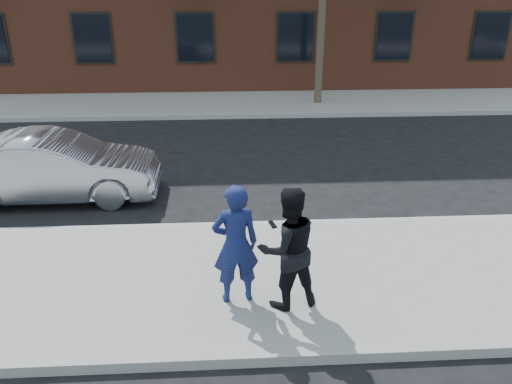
{
  "coord_description": "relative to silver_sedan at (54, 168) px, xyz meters",
  "views": [
    {
      "loc": [
        1.26,
        -6.62,
        4.29
      ],
      "look_at": [
        1.66,
        0.4,
        1.25
      ],
      "focal_mm": 35.0,
      "sensor_mm": 36.0,
      "label": 1
    }
  ],
  "objects": [
    {
      "name": "near_sidewalk",
      "position": [
        2.33,
        -3.45,
        -0.62
      ],
      "size": [
        50.0,
        3.5,
        0.15
      ],
      "primitive_type": "cube",
      "color": "gray",
      "rests_on": "ground"
    },
    {
      "name": "man_hoodie",
      "position": [
        3.65,
        -3.99,
        0.32
      ],
      "size": [
        0.68,
        0.53,
        1.72
      ],
      "rotation": [
        0.0,
        0.0,
        3.3
      ],
      "color": "navy",
      "rests_on": "near_sidewalk"
    },
    {
      "name": "man_peacoat",
      "position": [
        4.34,
        -4.13,
        0.32
      ],
      "size": [
        0.99,
        0.86,
        1.72
      ],
      "rotation": [
        0.0,
        0.0,
        3.42
      ],
      "color": "black",
      "rests_on": "near_sidewalk"
    },
    {
      "name": "far_sidewalk",
      "position": [
        2.33,
        8.05,
        -0.62
      ],
      "size": [
        50.0,
        3.5,
        0.15
      ],
      "primitive_type": "cube",
      "color": "gray",
      "rests_on": "ground"
    },
    {
      "name": "silver_sedan",
      "position": [
        0.0,
        0.0,
        0.0
      ],
      "size": [
        4.25,
        1.56,
        1.39
      ],
      "primitive_type": "imported",
      "rotation": [
        0.0,
        0.0,
        1.59
      ],
      "color": "#999BA3",
      "rests_on": "ground"
    },
    {
      "name": "ground",
      "position": [
        2.33,
        -3.2,
        -0.7
      ],
      "size": [
        100.0,
        100.0,
        0.0
      ],
      "primitive_type": "plane",
      "color": "black",
      "rests_on": "ground"
    },
    {
      "name": "far_curb",
      "position": [
        2.33,
        6.25,
        -0.62
      ],
      "size": [
        50.0,
        0.1,
        0.15
      ],
      "primitive_type": "cube",
      "color": "#999691",
      "rests_on": "ground"
    },
    {
      "name": "near_curb",
      "position": [
        2.33,
        -1.65,
        -0.62
      ],
      "size": [
        50.0,
        0.1,
        0.15
      ],
      "primitive_type": "cube",
      "color": "#999691",
      "rests_on": "ground"
    }
  ]
}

